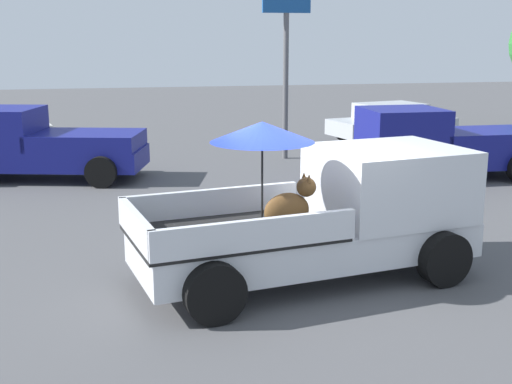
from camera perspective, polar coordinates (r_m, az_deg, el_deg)
name	(u,v)px	position (r m, az deg, el deg)	size (l,w,h in m)	color
ground_plane	(305,279)	(10.05, 4.21, -7.43)	(80.00, 80.00, 0.00)	#4C4C4F
pickup_truck_main	(333,212)	(9.94, 6.62, -1.71)	(5.29, 2.92, 2.41)	black
pickup_truck_red	(40,145)	(17.70, -18.05, 3.86)	(5.10, 3.12, 1.80)	black
pickup_truck_far	(438,144)	(17.57, 15.33, 3.98)	(4.84, 2.26, 1.80)	black
parked_sedan_far	(391,121)	(23.38, 11.51, 6.02)	(4.57, 2.64, 1.33)	black
motel_sign	(286,35)	(19.59, 2.60, 13.30)	(1.40, 0.16, 5.10)	#59595B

